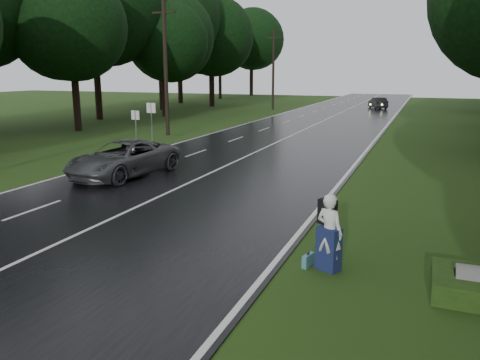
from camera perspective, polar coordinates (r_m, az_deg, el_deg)
The scene contains 14 objects.
ground at distance 13.85m, azimuth -20.53°, elevation -7.07°, with size 160.00×160.00×0.00m, color #233F12.
road at distance 31.20m, azimuth 4.64°, elevation 4.59°, with size 12.00×140.00×0.04m, color black.
lane_center at distance 31.19m, azimuth 4.64°, elevation 4.64°, with size 0.12×140.00×0.01m, color silver.
grey_car at distance 21.37m, azimuth -13.83°, elevation 2.51°, with size 2.53×5.49×1.53m, color #414445.
far_car at distance 61.29m, azimuth 16.25°, elevation 8.89°, with size 1.42×4.08×1.34m, color black.
hitchhiker at distance 11.21m, azimuth 10.66°, elevation -6.49°, with size 0.80×0.78×1.85m.
suitcase at distance 11.56m, azimuth 8.17°, elevation -9.53°, with size 0.12×0.43×0.30m, color teal.
utility_pole_mid at distance 34.96m, azimuth -8.66°, elevation 5.36°, with size 1.80×0.28×9.41m, color black, non-canonical shape.
utility_pole_far at distance 57.86m, azimuth 3.95°, elevation 8.45°, with size 1.80×0.28×9.24m, color black, non-canonical shape.
road_sign_a at distance 29.28m, azimuth -12.28°, elevation 3.75°, with size 0.54×0.10×2.26m, color white, non-canonical shape.
road_sign_b at distance 30.74m, azimuth -10.47°, elevation 4.26°, with size 0.62×0.10×2.60m, color white, non-canonical shape.
tree_left_d at distance 39.18m, azimuth -18.82°, elevation 5.63°, with size 9.07×9.07×14.17m, color black, non-canonical shape.
tree_left_e at distance 49.77m, azimuth -8.93°, elevation 7.59°, with size 8.62×8.62×13.47m, color black, non-canonical shape.
tree_left_f at distance 63.02m, azimuth -3.38°, elevation 8.83°, with size 9.72×9.72×15.19m, color black, non-canonical shape.
Camera 1 is at (8.94, -9.54, 4.55)m, focal length 35.49 mm.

